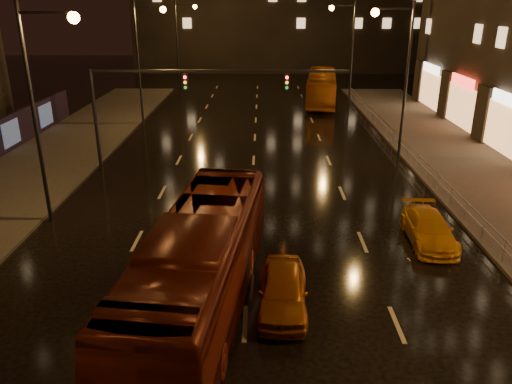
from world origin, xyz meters
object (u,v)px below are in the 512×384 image
bus_red (200,264)px  taxi_far (429,229)px  bus_curb (322,88)px  taxi_near (283,290)px

bus_red → taxi_far: (9.37, 5.15, -1.08)m
bus_red → taxi_far: size_ratio=2.82×
bus_red → bus_curb: size_ratio=1.05×
bus_curb → bus_red: bearing=-95.3°
bus_curb → taxi_near: size_ratio=2.84×
bus_curb → taxi_far: 31.80m
bus_red → taxi_near: 2.96m
taxi_near → taxi_far: (6.59, 5.11, -0.07)m
bus_curb → taxi_near: bus_curb is taller
bus_red → taxi_far: bearing=35.6°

